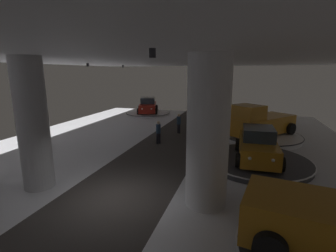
# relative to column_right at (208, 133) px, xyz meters

# --- Properties ---
(ground) EXTENTS (24.00, 44.00, 0.06)m
(ground) POSITION_rel_column_right_xyz_m (-3.49, -0.70, -2.77)
(ground) COLOR silver
(ceiling_with_spotlights) EXTENTS (24.00, 44.00, 0.39)m
(ceiling_with_spotlights) POSITION_rel_column_right_xyz_m (-3.49, -0.70, 2.80)
(ceiling_with_spotlights) COLOR silver
(column_right) EXTENTS (1.52, 1.52, 5.50)m
(column_right) POSITION_rel_column_right_xyz_m (0.00, 0.00, 0.00)
(column_right) COLOR silver
(column_right) RESTS_ON ground
(column_left) EXTENTS (1.24, 1.24, 5.50)m
(column_left) POSITION_rel_column_right_xyz_m (-7.11, -0.72, 0.00)
(column_left) COLOR #ADADB2
(column_left) RESTS_ON ground
(display_platform_deep_left) EXTENTS (5.06, 5.06, 0.22)m
(display_platform_deep_left) POSITION_rel_column_right_xyz_m (-9.38, 17.74, -2.62)
(display_platform_deep_left) COLOR silver
(display_platform_deep_left) RESTS_ON ground
(display_car_deep_left) EXTENTS (3.22, 4.55, 1.71)m
(display_car_deep_left) POSITION_rel_column_right_xyz_m (-9.39, 17.77, -1.76)
(display_car_deep_left) COLOR maroon
(display_car_deep_left) RESTS_ON display_platform_deep_left
(display_platform_mid_right) EXTENTS (5.62, 5.62, 0.30)m
(display_platform_mid_right) POSITION_rel_column_right_xyz_m (2.01, 4.78, -2.58)
(display_platform_mid_right) COLOR #333338
(display_platform_mid_right) RESTS_ON ground
(display_car_mid_right) EXTENTS (2.33, 4.29, 1.71)m
(display_car_mid_right) POSITION_rel_column_right_xyz_m (2.01, 4.81, -1.68)
(display_car_mid_right) COLOR #B77519
(display_car_mid_right) RESTS_ON display_platform_mid_right
(display_platform_far_right) EXTENTS (5.68, 5.68, 0.34)m
(display_platform_far_right) POSITION_rel_column_right_xyz_m (2.54, 10.24, -2.56)
(display_platform_far_right) COLOR silver
(display_platform_far_right) RESTS_ON ground
(pickup_truck_far_right) EXTENTS (4.98, 5.43, 2.30)m
(pickup_truck_far_right) POSITION_rel_column_right_xyz_m (2.34, 9.99, -1.47)
(pickup_truck_far_right) COLOR #B77519
(pickup_truck_far_right) RESTS_ON display_platform_far_right
(visitor_walking_near) EXTENTS (0.32, 0.32, 1.59)m
(visitor_walking_near) POSITION_rel_column_right_xyz_m (-4.29, 6.87, -1.84)
(visitor_walking_near) COLOR black
(visitor_walking_near) RESTS_ON ground
(visitor_walking_far) EXTENTS (0.32, 0.32, 1.59)m
(visitor_walking_far) POSITION_rel_column_right_xyz_m (-3.71, 10.14, -1.84)
(visitor_walking_far) COLOR black
(visitor_walking_far) RESTS_ON ground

